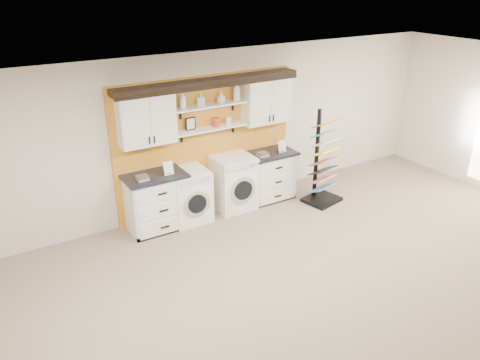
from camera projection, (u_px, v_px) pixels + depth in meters
floor at (362, 333)px, 5.63m from camera, size 10.00×10.00×0.00m
ceiling at (393, 106)px, 4.48m from camera, size 10.00×10.00×0.00m
wall_back at (205, 132)px, 8.18m from camera, size 10.00×0.00×10.00m
accent_panel at (207, 144)px, 8.23m from camera, size 3.40×0.07×2.40m
upper_cabinet_left at (146, 119)px, 7.29m from camera, size 0.90×0.35×0.84m
upper_cabinet_right at (266, 100)px, 8.35m from camera, size 0.90×0.35×0.84m
shelf_lower at (211, 128)px, 7.97m from camera, size 1.32×0.28×0.03m
shelf_upper at (210, 105)px, 7.80m from camera, size 1.32×0.28×0.03m
crown_molding at (209, 82)px, 7.65m from camera, size 3.30×0.41×0.13m
picture_frame at (191, 124)px, 7.79m from camera, size 0.18×0.02×0.22m
canister_red at (216, 122)px, 7.98m from camera, size 0.11×0.11×0.16m
canister_cream at (228, 120)px, 8.10m from camera, size 0.10×0.10×0.14m
base_cabinet_left at (156, 202)px, 7.74m from camera, size 1.00×0.66×0.98m
base_cabinet_right at (269, 175)px, 8.81m from camera, size 0.94×0.66×0.93m
washer at (188, 195)px, 8.02m from camera, size 0.66×0.71×0.93m
dryer at (233, 183)px, 8.43m from camera, size 0.71×0.71×0.99m
sample_rack at (322, 174)px, 8.65m from camera, size 0.73×0.65×1.75m
soap_bottle_a at (183, 100)px, 7.51m from camera, size 0.15×0.15×0.27m
soap_bottle_b at (201, 99)px, 7.68m from camera, size 0.14×0.14×0.22m
soap_bottle_c at (221, 97)px, 7.86m from camera, size 0.21×0.21×0.19m
soap_bottle_d at (236, 91)px, 7.97m from camera, size 0.18×0.18×0.34m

